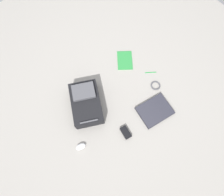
{
  "coord_description": "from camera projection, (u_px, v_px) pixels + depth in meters",
  "views": [
    {
      "loc": [
        -0.45,
        -0.56,
        1.97
      ],
      "look_at": [
        0.01,
        -0.02,
        0.02
      ],
      "focal_mm": 30.71,
      "sensor_mm": 36.0,
      "label": 1
    }
  ],
  "objects": [
    {
      "name": "book_red",
      "position": [
        125.0,
        61.0,
        2.25
      ],
      "size": [
        0.29,
        0.3,
        0.01
      ],
      "color": "silver",
      "rests_on": "ground_plane"
    },
    {
      "name": "backpack",
      "position": [
        86.0,
        103.0,
        1.99
      ],
      "size": [
        0.47,
        0.54,
        0.19
      ],
      "color": "black",
      "rests_on": "ground_plane"
    },
    {
      "name": "laptop",
      "position": [
        155.0,
        111.0,
        2.03
      ],
      "size": [
        0.38,
        0.32,
        0.03
      ],
      "color": "#24242C",
      "rests_on": "ground_plane"
    },
    {
      "name": "computer_mouse",
      "position": [
        81.0,
        147.0,
        1.9
      ],
      "size": [
        0.11,
        0.08,
        0.04
      ],
      "primitive_type": "ellipsoid",
      "rotation": [
        0.0,
        0.0,
        4.48
      ],
      "color": "silver",
      "rests_on": "ground_plane"
    },
    {
      "name": "ground_plane",
      "position": [
        110.0,
        98.0,
        2.1
      ],
      "size": [
        4.03,
        4.03,
        0.0
      ],
      "primitive_type": "plane",
      "color": "gray"
    },
    {
      "name": "power_brick",
      "position": [
        126.0,
        133.0,
        1.95
      ],
      "size": [
        0.09,
        0.14,
        0.03
      ],
      "primitive_type": "cube",
      "rotation": [
        0.0,
        0.0,
        -0.18
      ],
      "color": "black",
      "rests_on": "ground_plane"
    },
    {
      "name": "cable_coil",
      "position": [
        156.0,
        86.0,
        2.14
      ],
      "size": [
        0.11,
        0.11,
        0.02
      ],
      "primitive_type": "torus",
      "color": "#4C4C51",
      "rests_on": "ground_plane"
    },
    {
      "name": "pen_black",
      "position": [
        151.0,
        72.0,
        2.2
      ],
      "size": [
        0.11,
        0.09,
        0.01
      ],
      "primitive_type": "cylinder",
      "rotation": [
        1.57,
        0.0,
        0.94
      ],
      "color": "#198C33",
      "rests_on": "ground_plane"
    }
  ]
}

